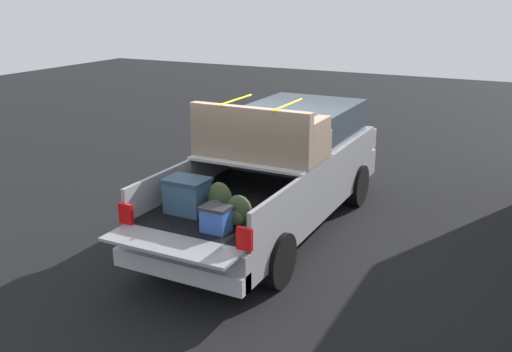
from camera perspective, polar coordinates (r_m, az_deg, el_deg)
The scene contains 2 objects.
ground_plane at distance 9.62m, azimuth 1.63°, elevation -5.27°, with size 40.00×40.00×0.00m, color black.
pickup_truck at distance 9.60m, azimuth 2.60°, elevation 0.83°, with size 6.05×2.06×2.23m.
Camera 1 is at (-8.01, -3.78, 3.77)m, focal length 39.84 mm.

